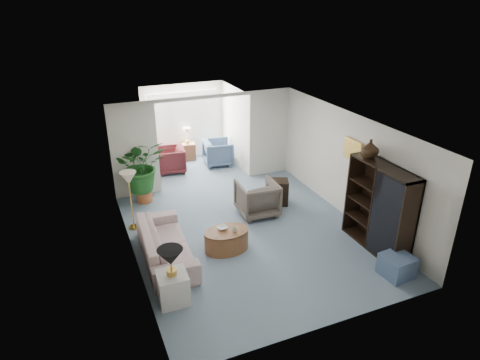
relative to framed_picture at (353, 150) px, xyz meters
name	(u,v)px	position (x,y,z in m)	size (l,w,h in m)	color
floor	(250,235)	(-2.46, 0.10, -1.70)	(6.00, 6.00, 0.00)	#7B91A2
sunroom_floor	(196,169)	(-2.46, 4.20, -1.70)	(2.60, 2.60, 0.00)	#7B91A2
back_pier_left	(135,151)	(-4.36, 3.10, -0.45)	(1.20, 0.12, 2.50)	white
back_pier_right	(269,133)	(-0.56, 3.10, -0.45)	(1.20, 0.12, 2.50)	white
back_header	(204,97)	(-2.46, 3.10, 0.75)	(2.60, 0.12, 0.10)	white
window_pane	(183,116)	(-2.46, 5.28, -0.30)	(2.20, 0.02, 1.50)	white
window_blinds	(184,116)	(-2.46, 5.25, -0.30)	(2.20, 0.02, 1.50)	white
framed_picture	(353,150)	(0.00, 0.00, 0.00)	(0.04, 0.50, 0.40)	beige
sofa	(166,243)	(-4.37, 0.00, -1.37)	(2.27, 0.89, 0.66)	beige
end_table	(173,288)	(-4.57, -1.35, -1.42)	(0.51, 0.51, 0.56)	silver
table_lamp	(170,257)	(-4.57, -1.35, -0.79)	(0.44, 0.44, 0.30)	black
floor_lamp	(128,178)	(-4.78, 1.43, -0.45)	(0.36, 0.36, 0.28)	beige
coffee_table	(227,240)	(-3.14, -0.21, -1.47)	(0.95, 0.95, 0.45)	brown
coffee_bowl	(222,228)	(-3.19, -0.11, -1.22)	(0.21, 0.21, 0.05)	white
coffee_cup	(235,230)	(-2.99, -0.31, -1.20)	(0.10, 0.10, 0.10)	beige
wingback_chair	(257,198)	(-1.91, 0.96, -1.28)	(0.90, 0.93, 0.84)	#63594E
side_table_dark	(277,192)	(-1.21, 1.26, -1.38)	(0.53, 0.42, 0.64)	black
entertainment_cabinet	(379,208)	(-0.23, -1.30, -0.78)	(0.44, 1.66, 1.85)	black
cabinet_urn	(370,149)	(-0.23, -0.80, 0.34)	(0.36, 0.36, 0.38)	black
ottoman	(397,266)	(-0.49, -2.27, -1.49)	(0.53, 0.53, 0.43)	slate
plant_pot	(144,196)	(-4.30, 2.68, -1.54)	(0.40, 0.40, 0.32)	#AD5C32
house_plant	(141,165)	(-4.30, 2.68, -0.70)	(1.22, 1.06, 1.36)	#1D571E
sunroom_chair_blue	(218,153)	(-1.68, 4.33, -1.31)	(0.83, 0.85, 0.78)	slate
sunroom_chair_maroon	(171,160)	(-3.18, 4.33, -1.32)	(0.80, 0.82, 0.75)	#5B1F23
sunroom_table	(188,152)	(-2.43, 5.08, -1.43)	(0.45, 0.35, 0.54)	brown
shelf_clutter	(392,210)	(-0.28, -1.70, -0.61)	(0.30, 0.63, 1.06)	black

